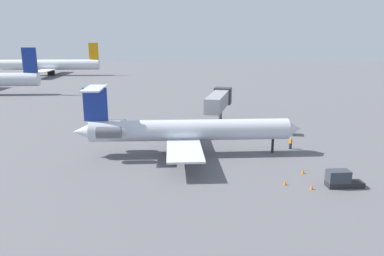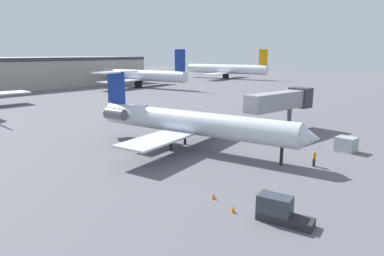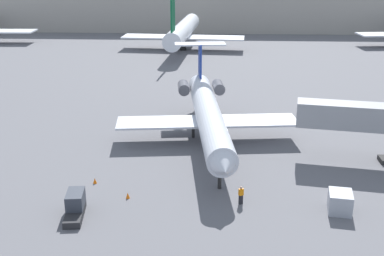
% 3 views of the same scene
% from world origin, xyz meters
% --- Properties ---
extents(ground_plane, '(400.00, 400.00, 0.10)m').
position_xyz_m(ground_plane, '(0.00, 0.00, -0.05)').
color(ground_plane, '#5B5B60').
extents(regional_jet, '(21.44, 31.63, 9.44)m').
position_xyz_m(regional_jet, '(-3.22, -1.12, 3.50)').
color(regional_jet, silver).
rests_on(regional_jet, ground_plane).
extents(jet_bridge, '(14.18, 5.21, 6.46)m').
position_xyz_m(jet_bridge, '(14.17, -6.20, 4.75)').
color(jet_bridge, gray).
rests_on(jet_bridge, ground_plane).
extents(ground_crew_marshaller, '(0.48, 0.42, 1.69)m').
position_xyz_m(ground_crew_marshaller, '(0.05, -16.48, 0.86)').
color(ground_crew_marshaller, black).
rests_on(ground_crew_marshaller, ground_plane).
extents(baggage_tug_lead, '(1.90, 4.15, 1.90)m').
position_xyz_m(baggage_tug_lead, '(-13.97, -19.08, 0.84)').
color(baggage_tug_lead, '#262628').
rests_on(baggage_tug_lead, ground_plane).
extents(cargo_container_uld, '(2.26, 2.53, 1.79)m').
position_xyz_m(cargo_container_uld, '(8.41, -17.42, 0.89)').
color(cargo_container_uld, '#999EA8').
rests_on(cargo_container_uld, ground_plane).
extents(traffic_cone_near, '(0.36, 0.36, 0.55)m').
position_xyz_m(traffic_cone_near, '(-14.87, -15.73, 0.28)').
color(traffic_cone_near, orange).
rests_on(traffic_cone_near, ground_plane).
extents(traffic_cone_mid, '(0.36, 0.36, 0.55)m').
position_xyz_m(traffic_cone_mid, '(-13.78, -13.10, 0.28)').
color(traffic_cone_mid, orange).
rests_on(traffic_cone_mid, ground_plane).
extents(traffic_cone_far, '(0.36, 0.36, 0.55)m').
position_xyz_m(traffic_cone_far, '(-10.09, -15.95, 0.28)').
color(traffic_cone_far, orange).
rests_on(traffic_cone_far, ground_plane).
extents(parked_airliner_east_end, '(35.13, 41.52, 13.72)m').
position_xyz_m(parked_airliner_east_end, '(103.90, 64.19, 4.46)').
color(parked_airliner_east_end, silver).
rests_on(parked_airliner_east_end, ground_plane).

